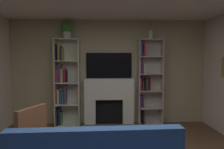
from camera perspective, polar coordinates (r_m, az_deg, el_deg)
name	(u,v)px	position (r m, az deg, el deg)	size (l,w,h in m)	color
wall_back_accent	(109,72)	(5.47, -0.81, 0.65)	(4.91, 0.06, 2.57)	tan
fireplace	(109,100)	(5.41, -0.75, -6.68)	(1.30, 0.53, 1.13)	white
tv	(109,66)	(5.40, -0.79, 2.34)	(1.11, 0.06, 0.62)	black
bookshelf_left	(65,83)	(5.41, -12.18, -2.11)	(0.59, 0.34, 2.08)	silver
bookshelf_right	(147,82)	(5.45, 9.13, -1.86)	(0.59, 0.32, 2.08)	beige
potted_plant	(67,28)	(5.39, -11.69, 11.66)	(0.30, 0.30, 0.43)	beige
vase_with_flowers	(151,34)	(5.44, 10.03, 10.28)	(0.11, 0.11, 0.39)	beige
armchair	(21,141)	(3.29, -22.63, -15.67)	(0.75, 0.73, 0.98)	brown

